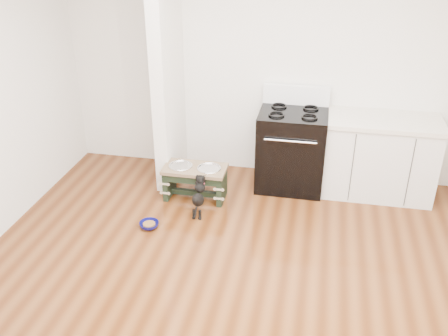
# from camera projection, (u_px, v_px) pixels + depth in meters

# --- Properties ---
(ground) EXTENTS (5.00, 5.00, 0.00)m
(ground) POSITION_uv_depth(u_px,v_px,m) (236.00, 306.00, 4.13)
(ground) COLOR #47210C
(ground) RESTS_ON ground
(room_shell) EXTENTS (5.00, 5.00, 5.00)m
(room_shell) POSITION_uv_depth(u_px,v_px,m) (239.00, 124.00, 3.39)
(room_shell) COLOR silver
(room_shell) RESTS_ON ground
(partition_wall) EXTENTS (0.15, 0.80, 2.70)m
(partition_wall) POSITION_uv_depth(u_px,v_px,m) (167.00, 69.00, 5.55)
(partition_wall) COLOR silver
(partition_wall) RESTS_ON ground
(oven_range) EXTENTS (0.76, 0.69, 1.14)m
(oven_range) POSITION_uv_depth(u_px,v_px,m) (291.00, 148.00, 5.75)
(oven_range) COLOR black
(oven_range) RESTS_ON ground
(cabinet_run) EXTENTS (1.24, 0.64, 0.91)m
(cabinet_run) POSITION_uv_depth(u_px,v_px,m) (379.00, 157.00, 5.60)
(cabinet_run) COLOR silver
(cabinet_run) RESTS_ON ground
(dog_feeder) EXTENTS (0.70, 0.37, 0.40)m
(dog_feeder) POSITION_uv_depth(u_px,v_px,m) (195.00, 176.00, 5.57)
(dog_feeder) COLOR black
(dog_feeder) RESTS_ON ground
(puppy) EXTENTS (0.12, 0.36, 0.43)m
(puppy) POSITION_uv_depth(u_px,v_px,m) (199.00, 195.00, 5.28)
(puppy) COLOR black
(puppy) RESTS_ON ground
(floor_bowl) EXTENTS (0.26, 0.26, 0.06)m
(floor_bowl) POSITION_uv_depth(u_px,v_px,m) (149.00, 225.00, 5.13)
(floor_bowl) COLOR #0C0C56
(floor_bowl) RESTS_ON ground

